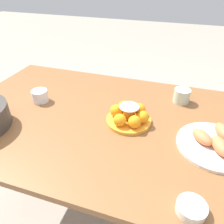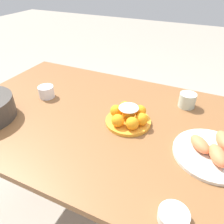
# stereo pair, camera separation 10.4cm
# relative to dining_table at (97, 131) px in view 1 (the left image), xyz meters

# --- Properties ---
(ground_plane) EXTENTS (12.00, 12.00, 0.00)m
(ground_plane) POSITION_rel_dining_table_xyz_m (0.00, 0.00, -0.67)
(ground_plane) COLOR #9E9384
(dining_table) EXTENTS (1.43, 0.94, 0.76)m
(dining_table) POSITION_rel_dining_table_xyz_m (0.00, 0.00, 0.00)
(dining_table) COLOR brown
(dining_table) RESTS_ON ground_plane
(cake_plate) EXTENTS (0.21, 0.21, 0.09)m
(cake_plate) POSITION_rel_dining_table_xyz_m (-0.17, -0.01, 0.13)
(cake_plate) COLOR gold
(cake_plate) RESTS_ON dining_table
(sauce_bowl) EXTENTS (0.09, 0.09, 0.03)m
(sauce_bowl) POSITION_rel_dining_table_xyz_m (-0.46, 0.38, 0.11)
(sauce_bowl) COLOR silver
(sauce_bowl) RESTS_ON dining_table
(seafood_platter) EXTENTS (0.30, 0.30, 0.06)m
(seafood_platter) POSITION_rel_dining_table_xyz_m (-0.54, 0.05, 0.11)
(seafood_platter) COLOR silver
(seafood_platter) RESTS_ON dining_table
(cup_near) EXTENTS (0.09, 0.09, 0.07)m
(cup_near) POSITION_rel_dining_table_xyz_m (-0.39, -0.27, 0.13)
(cup_near) COLOR beige
(cup_near) RESTS_ON dining_table
(cup_far) EXTENTS (0.09, 0.09, 0.07)m
(cup_far) POSITION_rel_dining_table_xyz_m (0.34, -0.04, 0.13)
(cup_far) COLOR white
(cup_far) RESTS_ON dining_table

